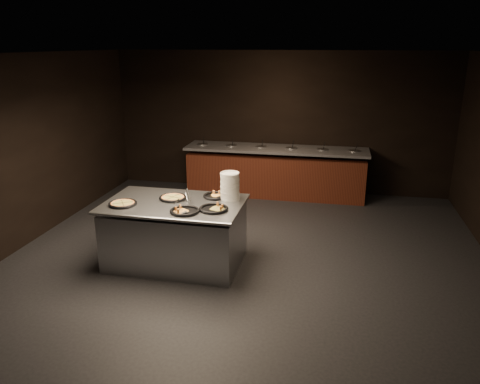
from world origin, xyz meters
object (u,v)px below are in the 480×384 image
at_px(plate_stack, 230,186).
at_px(pan_cheese_whole, 173,198).
at_px(serving_counter, 175,234).
at_px(pan_veggie_whole, 123,204).

distance_m(plate_stack, pan_cheese_whole, 0.83).
height_order(serving_counter, pan_cheese_whole, pan_cheese_whole).
distance_m(serving_counter, plate_stack, 1.04).
relative_size(plate_stack, pan_cheese_whole, 1.00).
bearing_deg(serving_counter, plate_stack, 22.03).
xyz_separation_m(serving_counter, pan_veggie_whole, (-0.65, -0.24, 0.50)).
bearing_deg(plate_stack, pan_cheese_whole, -169.52).
relative_size(serving_counter, pan_cheese_whole, 4.95).
distance_m(pan_veggie_whole, pan_cheese_whole, 0.70).
distance_m(serving_counter, pan_cheese_whole, 0.52).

